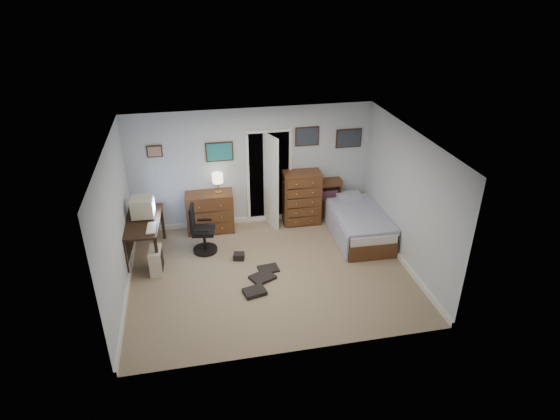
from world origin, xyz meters
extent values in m
cube|color=gray|center=(0.00, 0.00, -0.01)|extent=(5.00, 4.00, 0.02)
cube|color=black|center=(-2.20, 0.99, 0.77)|extent=(0.70, 1.39, 0.04)
cube|color=black|center=(-2.50, 0.37, 0.37)|extent=(0.06, 0.06, 0.74)
cube|color=black|center=(-1.96, 0.34, 0.37)|extent=(0.06, 0.06, 0.74)
cube|color=black|center=(-2.44, 1.64, 0.37)|extent=(0.06, 0.06, 0.74)
cube|color=black|center=(-1.90, 1.62, 0.37)|extent=(0.06, 0.06, 0.74)
cube|color=black|center=(-2.49, 1.01, 0.42)|extent=(0.10, 1.26, 0.52)
cube|color=beige|center=(-2.18, 1.14, 0.99)|extent=(0.42, 0.40, 0.36)
cube|color=#8CB2F2|center=(-1.98, 1.13, 0.99)|extent=(0.03, 0.29, 0.23)
cube|color=beige|center=(-2.18, 1.14, 0.80)|extent=(0.28, 0.28, 0.02)
cube|color=beige|center=(-2.02, 0.64, 0.80)|extent=(0.18, 0.43, 0.03)
cube|color=beige|center=(-2.00, 0.44, 0.24)|extent=(0.23, 0.45, 0.47)
cube|color=black|center=(-1.89, 0.44, 0.24)|extent=(0.02, 0.31, 0.37)
cylinder|color=black|center=(-1.11, 0.97, 0.03)|extent=(0.54, 0.54, 0.05)
cylinder|color=black|center=(-1.11, 0.97, 0.23)|extent=(0.06, 0.06, 0.36)
cube|color=black|center=(-1.11, 0.97, 0.44)|extent=(0.46, 0.46, 0.07)
cube|color=black|center=(-1.30, 1.00, 0.73)|extent=(0.11, 0.37, 0.50)
cube|color=black|center=(-1.14, 0.75, 0.57)|extent=(0.28, 0.09, 0.04)
cube|color=black|center=(-1.07, 1.18, 0.57)|extent=(0.28, 0.09, 0.04)
cube|color=maroon|center=(-2.32, 1.84, 0.40)|extent=(0.17, 0.17, 0.79)
cube|color=#582D1B|center=(-0.93, 1.77, 0.43)|extent=(0.98, 0.52, 0.85)
cylinder|color=gold|center=(-0.73, 1.77, 0.86)|extent=(0.13, 0.13, 0.02)
cylinder|color=gold|center=(-0.73, 1.77, 0.99)|extent=(0.03, 0.03, 0.26)
cylinder|color=beige|center=(-0.73, 1.77, 1.17)|extent=(0.22, 0.22, 0.19)
cube|color=black|center=(0.35, 2.30, 1.00)|extent=(0.90, 0.60, 2.00)
cube|color=white|center=(-0.10, 1.97, 1.00)|extent=(0.06, 0.05, 2.00)
cube|color=white|center=(0.80, 1.97, 1.00)|extent=(0.06, 0.05, 2.00)
cube|color=white|center=(0.35, 1.97, 2.02)|extent=(0.96, 0.05, 0.06)
cube|color=white|center=(0.31, 1.86, 1.00)|extent=(0.31, 0.77, 2.00)
sphere|color=gold|center=(0.62, 1.71, 1.00)|extent=(0.06, 0.06, 0.06)
cube|color=#582D1B|center=(1.00, 1.75, 0.58)|extent=(0.81, 0.50, 1.16)
cube|color=#582D1B|center=(1.41, 1.88, 0.45)|extent=(0.99, 0.26, 0.89)
cube|color=black|center=(1.40, 1.80, 0.62)|extent=(0.91, 0.11, 0.30)
cube|color=maroon|center=(1.40, 1.80, 0.58)|extent=(0.79, 0.12, 0.22)
cube|color=#582D1B|center=(2.00, 0.93, 0.17)|extent=(0.99, 1.91, 0.33)
cube|color=white|center=(2.00, 0.93, 0.41)|extent=(0.96, 1.87, 0.17)
cube|color=#535299|center=(2.00, 0.84, 0.52)|extent=(1.04, 1.63, 0.09)
cube|color=#535299|center=(1.50, 0.85, 0.26)|extent=(0.08, 1.60, 0.51)
cube|color=#686EA7|center=(2.02, 1.64, 0.56)|extent=(0.53, 0.37, 0.12)
cube|color=#331E11|center=(-1.90, 1.98, 1.75)|extent=(0.30, 0.03, 0.24)
cube|color=brown|center=(-1.90, 1.96, 1.75)|extent=(0.25, 0.01, 0.19)
cube|color=#331E11|center=(-0.65, 1.98, 1.65)|extent=(0.55, 0.03, 0.40)
cube|color=navy|center=(-0.65, 1.96, 1.65)|extent=(0.50, 0.01, 0.35)
cube|color=#331E11|center=(1.15, 1.98, 1.85)|extent=(0.50, 0.03, 0.40)
cube|color=black|center=(1.15, 1.96, 1.85)|extent=(0.45, 0.01, 0.35)
cube|color=#331E11|center=(2.05, 1.98, 1.75)|extent=(0.55, 0.03, 0.40)
cube|color=black|center=(2.05, 1.96, 1.75)|extent=(0.50, 0.01, 0.35)
cube|color=black|center=(-0.50, 0.55, 0.06)|extent=(0.23, 0.20, 0.13)
cube|color=black|center=(-0.01, 0.09, 0.02)|extent=(0.39, 0.31, 0.04)
cube|color=black|center=(-0.17, -0.16, 0.03)|extent=(0.51, 0.46, 0.05)
cube|color=black|center=(-0.37, -0.55, 0.04)|extent=(0.42, 0.35, 0.07)
camera|label=1|loc=(-1.21, -6.90, 4.91)|focal=30.00mm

